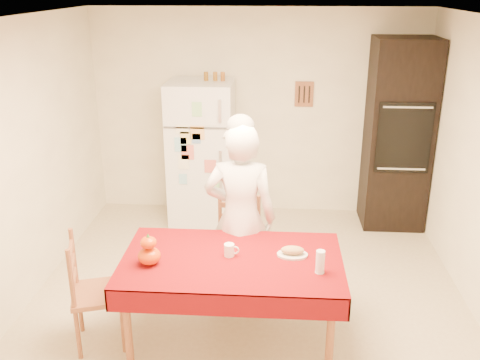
# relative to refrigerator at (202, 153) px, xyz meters

# --- Properties ---
(floor) EXTENTS (4.50, 4.50, 0.00)m
(floor) POSITION_rel_refrigerator_xyz_m (0.65, -1.88, -0.85)
(floor) COLOR tan
(floor) RESTS_ON ground
(room_shell) EXTENTS (4.02, 4.52, 2.51)m
(room_shell) POSITION_rel_refrigerator_xyz_m (0.65, -1.88, 0.77)
(room_shell) COLOR white
(room_shell) RESTS_ON ground
(refrigerator) EXTENTS (0.75, 0.74, 1.70)m
(refrigerator) POSITION_rel_refrigerator_xyz_m (0.00, 0.00, 0.00)
(refrigerator) COLOR white
(refrigerator) RESTS_ON floor
(oven_cabinet) EXTENTS (0.70, 0.62, 2.20)m
(oven_cabinet) POSITION_rel_refrigerator_xyz_m (2.28, 0.05, 0.25)
(oven_cabinet) COLOR black
(oven_cabinet) RESTS_ON floor
(dining_table) EXTENTS (1.70, 1.00, 0.76)m
(dining_table) POSITION_rel_refrigerator_xyz_m (0.56, -2.39, -0.16)
(dining_table) COLOR brown
(dining_table) RESTS_ON floor
(chair_far) EXTENTS (0.46, 0.44, 0.95)m
(chair_far) POSITION_rel_refrigerator_xyz_m (0.54, -1.64, -0.34)
(chair_far) COLOR brown
(chair_far) RESTS_ON floor
(chair_left) EXTENTS (0.51, 0.52, 0.95)m
(chair_left) POSITION_rel_refrigerator_xyz_m (-0.56, -2.48, -0.34)
(chair_left) COLOR brown
(chair_left) RESTS_ON floor
(seated_woman) EXTENTS (0.64, 0.44, 1.71)m
(seated_woman) POSITION_rel_refrigerator_xyz_m (0.59, -1.84, 0.01)
(seated_woman) COLOR silver
(seated_woman) RESTS_ON floor
(coffee_mug) EXTENTS (0.08, 0.08, 0.10)m
(coffee_mug) POSITION_rel_refrigerator_xyz_m (0.53, -2.34, -0.04)
(coffee_mug) COLOR white
(coffee_mug) RESTS_ON dining_table
(pumpkin_lower) EXTENTS (0.18, 0.18, 0.13)m
(pumpkin_lower) POSITION_rel_refrigerator_xyz_m (-0.06, -2.51, -0.02)
(pumpkin_lower) COLOR #C43804
(pumpkin_lower) RESTS_ON dining_table
(pumpkin_upper) EXTENTS (0.12, 0.12, 0.09)m
(pumpkin_upper) POSITION_rel_refrigerator_xyz_m (-0.06, -2.51, 0.09)
(pumpkin_upper) COLOR #EE6005
(pumpkin_upper) RESTS_ON pumpkin_lower
(wine_glass) EXTENTS (0.07, 0.07, 0.18)m
(wine_glass) POSITION_rel_refrigerator_xyz_m (1.22, -2.55, -0.00)
(wine_glass) COLOR white
(wine_glass) RESTS_ON dining_table
(bread_plate) EXTENTS (0.24, 0.24, 0.02)m
(bread_plate) POSITION_rel_refrigerator_xyz_m (1.02, -2.31, -0.08)
(bread_plate) COLOR silver
(bread_plate) RESTS_ON dining_table
(bread_loaf) EXTENTS (0.18, 0.10, 0.06)m
(bread_loaf) POSITION_rel_refrigerator_xyz_m (1.02, -2.31, -0.04)
(bread_loaf) COLOR tan
(bread_loaf) RESTS_ON bread_plate
(spice_jar_left) EXTENTS (0.05, 0.05, 0.10)m
(spice_jar_left) POSITION_rel_refrigerator_xyz_m (0.06, 0.05, 0.90)
(spice_jar_left) COLOR brown
(spice_jar_left) RESTS_ON refrigerator
(spice_jar_mid) EXTENTS (0.05, 0.05, 0.10)m
(spice_jar_mid) POSITION_rel_refrigerator_xyz_m (0.17, 0.05, 0.90)
(spice_jar_mid) COLOR brown
(spice_jar_mid) RESTS_ON refrigerator
(spice_jar_right) EXTENTS (0.05, 0.05, 0.10)m
(spice_jar_right) POSITION_rel_refrigerator_xyz_m (0.26, 0.05, 0.90)
(spice_jar_right) COLOR brown
(spice_jar_right) RESTS_ON refrigerator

